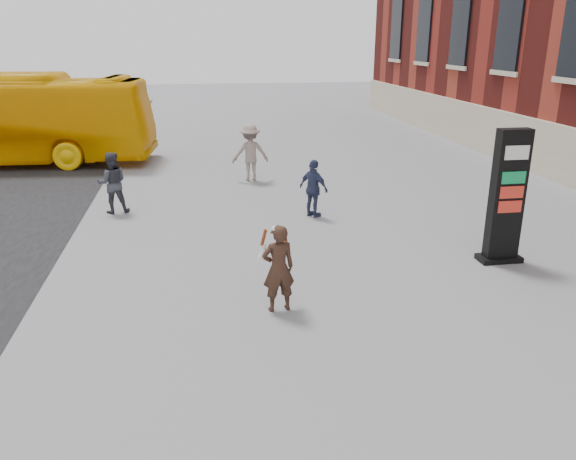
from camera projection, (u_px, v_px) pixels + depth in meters
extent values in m
plane|color=#9E9EA3|center=(328.00, 320.00, 9.27)|extent=(100.00, 100.00, 0.00)
cube|color=black|center=(507.00, 197.00, 11.29)|extent=(0.66, 0.28, 2.76)
cube|color=black|center=(499.00, 258.00, 11.72)|extent=(0.89, 0.45, 0.11)
cube|color=white|center=(513.00, 151.00, 10.98)|extent=(0.50, 0.31, 0.28)
cube|color=#0D703B|center=(510.00, 176.00, 11.14)|extent=(0.50, 0.31, 0.24)
cube|color=#A82519|center=(508.00, 190.00, 11.24)|extent=(0.50, 0.31, 0.24)
cube|color=#A82519|center=(506.00, 205.00, 11.34)|extent=(0.50, 0.31, 0.24)
imported|color=#311D14|center=(278.00, 268.00, 9.38)|extent=(0.61, 0.45, 1.53)
cylinder|color=white|center=(278.00, 229.00, 9.15)|extent=(0.21, 0.21, 0.05)
cone|color=white|center=(285.00, 247.00, 9.55)|extent=(0.22, 0.24, 0.37)
cylinder|color=maroon|center=(285.00, 235.00, 9.47)|extent=(0.12, 0.14, 0.32)
cone|color=white|center=(264.00, 250.00, 9.44)|extent=(0.23, 0.22, 0.37)
cylinder|color=maroon|center=(264.00, 237.00, 9.37)|extent=(0.13, 0.12, 0.32)
imported|color=#363841|center=(112.00, 183.00, 14.70)|extent=(0.86, 0.72, 1.62)
imported|color=gray|center=(250.00, 153.00, 18.01)|extent=(1.21, 0.74, 1.82)
imported|color=navy|center=(314.00, 189.00, 14.39)|extent=(0.84, 0.91, 1.50)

